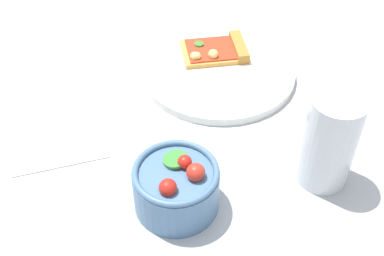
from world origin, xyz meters
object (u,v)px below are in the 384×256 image
object	(u,v)px
plate	(218,71)
soda_glass	(329,142)
pizza_slice_main	(219,50)
paper_napkin	(57,134)
salad_bowl	(176,187)

from	to	relation	value
plate	soda_glass	distance (m)	0.27
plate	pizza_slice_main	bearing A→B (deg)	-37.50
soda_glass	paper_napkin	xyz separation A→B (m)	(0.29, 0.26, -0.07)
pizza_slice_main	salad_bowl	size ratio (longest dim) A/B	1.22
plate	paper_napkin	distance (m)	0.29
plate	paper_napkin	xyz separation A→B (m)	(0.02, 0.29, -0.01)
plate	pizza_slice_main	distance (m)	0.04
plate	soda_glass	xyz separation A→B (m)	(-0.27, 0.03, 0.06)
salad_bowl	soda_glass	world-z (taller)	soda_glass
pizza_slice_main	soda_glass	xyz separation A→B (m)	(-0.30, 0.05, 0.05)
pizza_slice_main	paper_napkin	bearing A→B (deg)	91.91
soda_glass	paper_napkin	world-z (taller)	soda_glass
salad_bowl	pizza_slice_main	bearing A→B (deg)	-47.27
salad_bowl	paper_napkin	world-z (taller)	salad_bowl
plate	paper_napkin	bearing A→B (deg)	85.38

